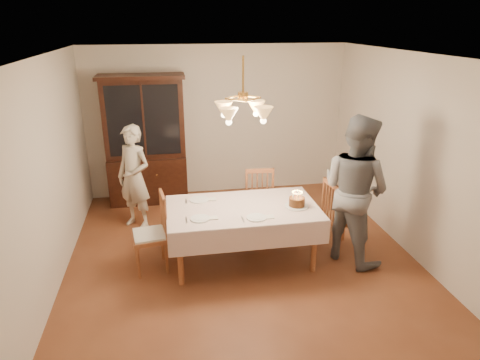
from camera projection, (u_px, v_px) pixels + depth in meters
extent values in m
plane|color=brown|center=(243.00, 259.00, 5.65)|extent=(5.00, 5.00, 0.00)
plane|color=white|center=(243.00, 56.00, 4.74)|extent=(5.00, 5.00, 0.00)
plane|color=beige|center=(217.00, 121.00, 7.50)|extent=(4.50, 0.00, 4.50)
plane|color=beige|center=(309.00, 284.00, 2.89)|extent=(4.50, 0.00, 4.50)
plane|color=beige|center=(47.00, 178.00, 4.83)|extent=(0.00, 5.00, 5.00)
plane|color=beige|center=(413.00, 157.00, 5.56)|extent=(0.00, 5.00, 5.00)
cube|color=brown|center=(243.00, 209.00, 5.39)|extent=(1.80, 1.00, 0.04)
cube|color=beige|center=(243.00, 207.00, 5.39)|extent=(1.90, 1.10, 0.01)
cylinder|color=brown|center=(180.00, 258.00, 5.01)|extent=(0.07, 0.07, 0.71)
cylinder|color=brown|center=(314.00, 246.00, 5.27)|extent=(0.07, 0.07, 0.71)
cylinder|color=brown|center=(178.00, 226.00, 5.78)|extent=(0.07, 0.07, 0.71)
cylinder|color=brown|center=(294.00, 217.00, 6.05)|extent=(0.07, 0.07, 0.71)
cube|color=black|center=(149.00, 179.00, 7.36)|extent=(1.30, 0.50, 0.80)
cube|color=black|center=(144.00, 118.00, 7.04)|extent=(1.30, 0.40, 1.30)
cube|color=black|center=(144.00, 121.00, 6.86)|extent=(1.14, 0.01, 1.14)
cube|color=black|center=(140.00, 77.00, 6.76)|extent=(1.38, 0.54, 0.06)
cube|color=brown|center=(257.00, 199.00, 6.40)|extent=(0.47, 0.45, 0.05)
cube|color=brown|center=(260.00, 171.00, 6.04)|extent=(0.40, 0.06, 0.06)
cylinder|color=brown|center=(267.00, 208.00, 6.66)|extent=(0.04, 0.04, 0.43)
cylinder|color=brown|center=(244.00, 210.00, 6.62)|extent=(0.04, 0.04, 0.43)
cylinder|color=brown|center=(271.00, 218.00, 6.34)|extent=(0.04, 0.04, 0.43)
cylinder|color=brown|center=(247.00, 219.00, 6.30)|extent=(0.04, 0.04, 0.43)
cube|color=brown|center=(150.00, 237.00, 5.30)|extent=(0.48, 0.49, 0.05)
cube|color=brown|center=(162.00, 196.00, 5.17)|extent=(0.09, 0.40, 0.06)
cylinder|color=brown|center=(136.00, 249.00, 5.49)|extent=(0.04, 0.04, 0.43)
cylinder|color=brown|center=(139.00, 263.00, 5.17)|extent=(0.04, 0.04, 0.43)
cylinder|color=brown|center=(163.00, 245.00, 5.59)|extent=(0.04, 0.04, 0.43)
cylinder|color=brown|center=(167.00, 258.00, 5.27)|extent=(0.04, 0.04, 0.43)
cube|color=beige|center=(149.00, 234.00, 5.29)|extent=(0.43, 0.45, 0.03)
cube|color=brown|center=(341.00, 218.00, 5.78)|extent=(0.47, 0.49, 0.05)
cube|color=brown|center=(331.00, 184.00, 5.55)|extent=(0.09, 0.40, 0.06)
cylinder|color=brown|center=(358.00, 238.00, 5.75)|extent=(0.04, 0.04, 0.43)
cylinder|color=brown|center=(344.00, 227.00, 6.07)|extent=(0.04, 0.04, 0.43)
cylinder|color=brown|center=(335.00, 242.00, 5.66)|extent=(0.04, 0.04, 0.43)
cylinder|color=brown|center=(322.00, 230.00, 5.98)|extent=(0.04, 0.04, 0.43)
imported|color=beige|center=(134.00, 177.00, 6.32)|extent=(0.68, 0.65, 1.57)
imported|color=slate|center=(355.00, 190.00, 5.40)|extent=(1.09, 1.17, 1.92)
cylinder|color=white|center=(297.00, 206.00, 5.40)|extent=(0.30, 0.30, 0.01)
cylinder|color=#3D200D|center=(297.00, 202.00, 5.38)|extent=(0.20, 0.20, 0.11)
cylinder|color=#598CD8|center=(302.00, 195.00, 5.36)|extent=(0.01, 0.01, 0.07)
sphere|color=#FFB23F|center=(302.00, 192.00, 5.34)|extent=(0.01, 0.01, 0.01)
cylinder|color=pink|center=(301.00, 194.00, 5.38)|extent=(0.01, 0.01, 0.07)
sphere|color=#FFB23F|center=(301.00, 191.00, 5.36)|extent=(0.01, 0.01, 0.01)
cylinder|color=#EACC66|center=(299.00, 194.00, 5.39)|extent=(0.01, 0.01, 0.07)
sphere|color=#FFB23F|center=(300.00, 191.00, 5.38)|extent=(0.01, 0.01, 0.01)
cylinder|color=#598CD8|center=(298.00, 193.00, 5.40)|extent=(0.01, 0.01, 0.07)
sphere|color=#FFB23F|center=(298.00, 190.00, 5.39)|extent=(0.01, 0.01, 0.01)
cylinder|color=pink|center=(296.00, 193.00, 5.40)|extent=(0.01, 0.01, 0.07)
sphere|color=#FFB23F|center=(296.00, 190.00, 5.39)|extent=(0.01, 0.01, 0.01)
cylinder|color=#EACC66|center=(294.00, 193.00, 5.39)|extent=(0.01, 0.01, 0.07)
sphere|color=#FFB23F|center=(294.00, 191.00, 5.38)|extent=(0.01, 0.01, 0.01)
cylinder|color=#598CD8|center=(293.00, 194.00, 5.38)|extent=(0.01, 0.01, 0.07)
sphere|color=#FFB23F|center=(293.00, 191.00, 5.36)|extent=(0.01, 0.01, 0.01)
cylinder|color=pink|center=(292.00, 195.00, 5.36)|extent=(0.01, 0.01, 0.07)
sphere|color=#FFB23F|center=(293.00, 192.00, 5.34)|extent=(0.01, 0.01, 0.01)
cylinder|color=#EACC66|center=(293.00, 195.00, 5.34)|extent=(0.01, 0.01, 0.07)
sphere|color=#FFB23F|center=(293.00, 192.00, 5.32)|extent=(0.01, 0.01, 0.01)
cylinder|color=#598CD8|center=(293.00, 196.00, 5.32)|extent=(0.01, 0.01, 0.07)
sphere|color=#FFB23F|center=(294.00, 193.00, 5.30)|extent=(0.01, 0.01, 0.01)
cylinder|color=pink|center=(295.00, 197.00, 5.30)|extent=(0.01, 0.01, 0.07)
sphere|color=#FFB23F|center=(295.00, 194.00, 5.29)|extent=(0.01, 0.01, 0.01)
cylinder|color=#EACC66|center=(297.00, 197.00, 5.29)|extent=(0.01, 0.01, 0.07)
sphere|color=#FFB23F|center=(297.00, 194.00, 5.28)|extent=(0.01, 0.01, 0.01)
cylinder|color=#598CD8|center=(299.00, 197.00, 5.29)|extent=(0.01, 0.01, 0.07)
sphere|color=#FFB23F|center=(299.00, 194.00, 5.28)|extent=(0.01, 0.01, 0.01)
cylinder|color=pink|center=(300.00, 197.00, 5.30)|extent=(0.01, 0.01, 0.07)
sphere|color=#FFB23F|center=(300.00, 194.00, 5.29)|extent=(0.01, 0.01, 0.01)
cylinder|color=#EACC66|center=(301.00, 196.00, 5.31)|extent=(0.01, 0.01, 0.07)
sphere|color=#FFB23F|center=(302.00, 193.00, 5.30)|extent=(0.01, 0.01, 0.01)
cylinder|color=#598CD8|center=(302.00, 195.00, 5.33)|extent=(0.01, 0.01, 0.07)
sphere|color=#FFB23F|center=(302.00, 192.00, 5.32)|extent=(0.01, 0.01, 0.01)
cylinder|color=white|center=(200.00, 219.00, 5.06)|extent=(0.23, 0.23, 0.02)
cube|color=silver|center=(186.00, 220.00, 5.03)|extent=(0.01, 0.16, 0.01)
cube|color=beige|center=(214.00, 218.00, 5.08)|extent=(0.10, 0.10, 0.01)
cylinder|color=white|center=(256.00, 218.00, 5.08)|extent=(0.24, 0.24, 0.02)
cube|color=silver|center=(243.00, 219.00, 5.06)|extent=(0.02, 0.16, 0.01)
cube|color=beige|center=(270.00, 217.00, 5.11)|extent=(0.10, 0.10, 0.01)
cylinder|color=white|center=(199.00, 200.00, 5.59)|extent=(0.25, 0.25, 0.02)
cube|color=silver|center=(186.00, 201.00, 5.56)|extent=(0.01, 0.16, 0.01)
cube|color=beige|center=(212.00, 199.00, 5.61)|extent=(0.10, 0.10, 0.01)
cylinder|color=#BF8C3F|center=(243.00, 74.00, 4.81)|extent=(0.02, 0.02, 0.40)
cylinder|color=#BF8C3F|center=(243.00, 96.00, 4.89)|extent=(0.12, 0.12, 0.10)
cone|color=#D8994C|center=(256.00, 108.00, 5.17)|extent=(0.22, 0.22, 0.18)
sphere|color=#FFD899|center=(256.00, 114.00, 5.20)|extent=(0.07, 0.07, 0.07)
cone|color=#D8994C|center=(224.00, 109.00, 5.11)|extent=(0.22, 0.22, 0.18)
sphere|color=#FFD899|center=(224.00, 115.00, 5.13)|extent=(0.07, 0.07, 0.07)
cone|color=#D8994C|center=(229.00, 116.00, 4.74)|extent=(0.22, 0.22, 0.18)
sphere|color=#FFD899|center=(229.00, 122.00, 4.77)|extent=(0.07, 0.07, 0.07)
cone|color=#D8994C|center=(263.00, 115.00, 4.81)|extent=(0.22, 0.22, 0.18)
sphere|color=#FFD899|center=(263.00, 121.00, 4.83)|extent=(0.07, 0.07, 0.07)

